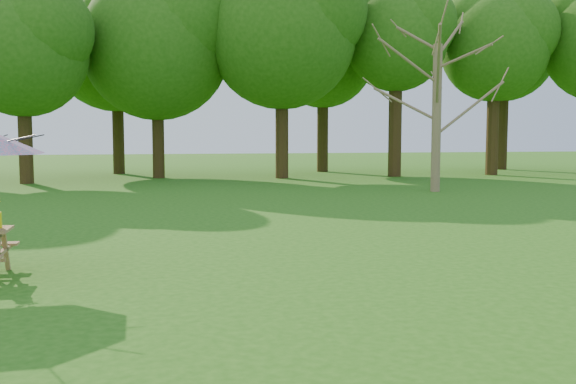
{
  "coord_description": "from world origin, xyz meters",
  "views": [
    {
      "loc": [
        1.48,
        -6.27,
        1.97
      ],
      "look_at": [
        3.55,
        3.23,
        1.1
      ],
      "focal_mm": 40.0,
      "sensor_mm": 36.0,
      "label": 1
    }
  ],
  "objects": []
}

